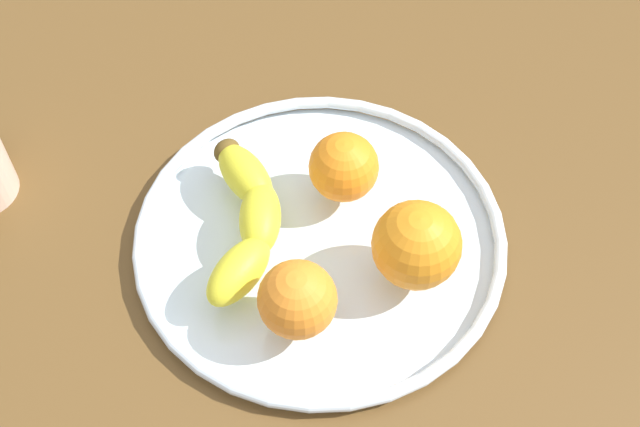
# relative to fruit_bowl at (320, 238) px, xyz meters

# --- Properties ---
(ground_plane) EXTENTS (1.22, 1.22, 0.04)m
(ground_plane) POSITION_rel_fruit_bowl_xyz_m (0.00, 0.00, -0.03)
(ground_plane) COLOR brown
(fruit_bowl) EXTENTS (0.35, 0.35, 0.02)m
(fruit_bowl) POSITION_rel_fruit_bowl_xyz_m (0.00, 0.00, 0.00)
(fruit_bowl) COLOR silver
(fruit_bowl) RESTS_ON ground_plane
(banana) EXTENTS (0.19, 0.08, 0.04)m
(banana) POSITION_rel_fruit_bowl_xyz_m (-0.00, 0.07, 0.03)
(banana) COLOR yellow
(banana) RESTS_ON fruit_bowl
(orange_center) EXTENTS (0.08, 0.08, 0.08)m
(orange_center) POSITION_rel_fruit_bowl_xyz_m (-0.04, -0.08, 0.05)
(orange_center) COLOR orange
(orange_center) RESTS_ON fruit_bowl
(orange_back_right) EXTENTS (0.07, 0.07, 0.07)m
(orange_back_right) POSITION_rel_fruit_bowl_xyz_m (0.05, -0.02, 0.04)
(orange_back_right) COLOR orange
(orange_back_right) RESTS_ON fruit_bowl
(orange_back_left) EXTENTS (0.07, 0.07, 0.07)m
(orange_back_left) POSITION_rel_fruit_bowl_xyz_m (-0.09, 0.01, 0.04)
(orange_back_left) COLOR orange
(orange_back_left) RESTS_ON fruit_bowl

